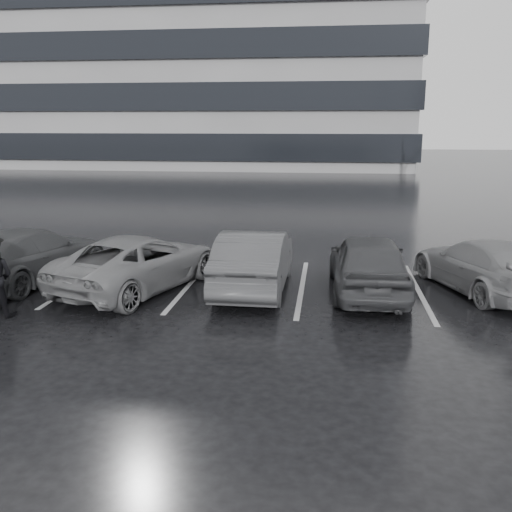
{
  "coord_description": "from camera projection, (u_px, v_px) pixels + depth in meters",
  "views": [
    {
      "loc": [
        1.18,
        -11.02,
        3.94
      ],
      "look_at": [
        -0.35,
        1.0,
        1.1
      ],
      "focal_mm": 40.0,
      "sensor_mm": 36.0,
      "label": 1
    }
  ],
  "objects": [
    {
      "name": "office_building",
      "position": [
        102.0,
        17.0,
        57.48
      ],
      "size": [
        61.0,
        26.0,
        29.0
      ],
      "color": "gray",
      "rests_on": "ground"
    },
    {
      "name": "car_west_b",
      "position": [
        139.0,
        262.0,
        13.77
      ],
      "size": [
        3.65,
        5.2,
        1.32
      ],
      "primitive_type": "imported",
      "rotation": [
        0.0,
        0.0,
        2.8
      ],
      "color": "#525255",
      "rests_on": "ground"
    },
    {
      "name": "ground",
      "position": [
        267.0,
        320.0,
        11.69
      ],
      "size": [
        160.0,
        160.0,
        0.0
      ],
      "primitive_type": "plane",
      "color": "black",
      "rests_on": "ground"
    },
    {
      "name": "car_east",
      "position": [
        483.0,
        266.0,
        13.52
      ],
      "size": [
        3.09,
        4.7,
        1.27
      ],
      "primitive_type": "imported",
      "rotation": [
        0.0,
        0.0,
        3.47
      ],
      "color": "#525255",
      "rests_on": "ground"
    },
    {
      "name": "stall_stripes",
      "position": [
        246.0,
        285.0,
        14.2
      ],
      "size": [
        19.72,
        5.0,
        0.0
      ],
      "color": "#AFAFB2",
      "rests_on": "ground"
    },
    {
      "name": "car_west_c",
      "position": [
        29.0,
        255.0,
        14.35
      ],
      "size": [
        2.89,
        5.04,
        1.37
      ],
      "primitive_type": "imported",
      "rotation": [
        0.0,
        0.0,
        2.93
      ],
      "color": "black",
      "rests_on": "ground"
    },
    {
      "name": "car_main",
      "position": [
        368.0,
        263.0,
        13.35
      ],
      "size": [
        1.84,
        4.3,
        1.45
      ],
      "primitive_type": "imported",
      "rotation": [
        0.0,
        0.0,
        3.17
      ],
      "color": "black",
      "rests_on": "ground"
    },
    {
      "name": "car_west_a",
      "position": [
        254.0,
        260.0,
        13.7
      ],
      "size": [
        1.54,
        4.39,
        1.45
      ],
      "primitive_type": "imported",
      "rotation": [
        0.0,
        0.0,
        3.14
      ],
      "color": "#29292C",
      "rests_on": "ground"
    }
  ]
}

